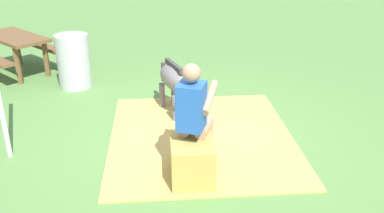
{
  "coord_description": "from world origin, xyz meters",
  "views": [
    {
      "loc": [
        -5.12,
        0.41,
        2.71
      ],
      "look_at": [
        -0.19,
        -0.0,
        0.55
      ],
      "focal_mm": 39.57,
      "sensor_mm": 36.0,
      "label": 1
    }
  ],
  "objects_px": {
    "person_seated": "(194,113)",
    "picnic_bench": "(16,44)",
    "pony_standing": "(176,80)",
    "hay_bale": "(192,161)",
    "water_barrel": "(74,61)"
  },
  "relations": [
    {
      "from": "person_seated",
      "to": "picnic_bench",
      "type": "xyz_separation_m",
      "value": [
        3.82,
        3.07,
        -0.18
      ]
    },
    {
      "from": "pony_standing",
      "to": "picnic_bench",
      "type": "xyz_separation_m",
      "value": [
        2.22,
        2.95,
        0.01
      ]
    },
    {
      "from": "hay_bale",
      "to": "pony_standing",
      "type": "relative_size",
      "value": 0.47
    },
    {
      "from": "hay_bale",
      "to": "picnic_bench",
      "type": "xyz_separation_m",
      "value": [
        3.98,
        3.03,
        0.33
      ]
    },
    {
      "from": "hay_bale",
      "to": "water_barrel",
      "type": "xyz_separation_m",
      "value": [
        3.16,
        1.82,
        0.23
      ]
    },
    {
      "from": "hay_bale",
      "to": "picnic_bench",
      "type": "relative_size",
      "value": 0.31
    },
    {
      "from": "person_seated",
      "to": "water_barrel",
      "type": "height_order",
      "value": "person_seated"
    },
    {
      "from": "pony_standing",
      "to": "water_barrel",
      "type": "xyz_separation_m",
      "value": [
        1.39,
        1.74,
        -0.1
      ]
    },
    {
      "from": "person_seated",
      "to": "picnic_bench",
      "type": "distance_m",
      "value": 4.9
    },
    {
      "from": "person_seated",
      "to": "pony_standing",
      "type": "xyz_separation_m",
      "value": [
        1.6,
        0.12,
        -0.19
      ]
    },
    {
      "from": "hay_bale",
      "to": "person_seated",
      "type": "height_order",
      "value": "person_seated"
    },
    {
      "from": "water_barrel",
      "to": "picnic_bench",
      "type": "bearing_deg",
      "value": 55.8
    },
    {
      "from": "pony_standing",
      "to": "picnic_bench",
      "type": "bearing_deg",
      "value": 53.07
    },
    {
      "from": "pony_standing",
      "to": "picnic_bench",
      "type": "distance_m",
      "value": 3.69
    },
    {
      "from": "hay_bale",
      "to": "picnic_bench",
      "type": "height_order",
      "value": "picnic_bench"
    }
  ]
}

